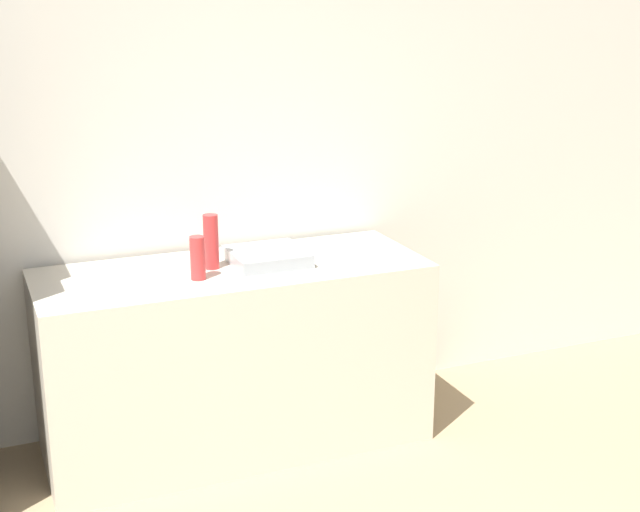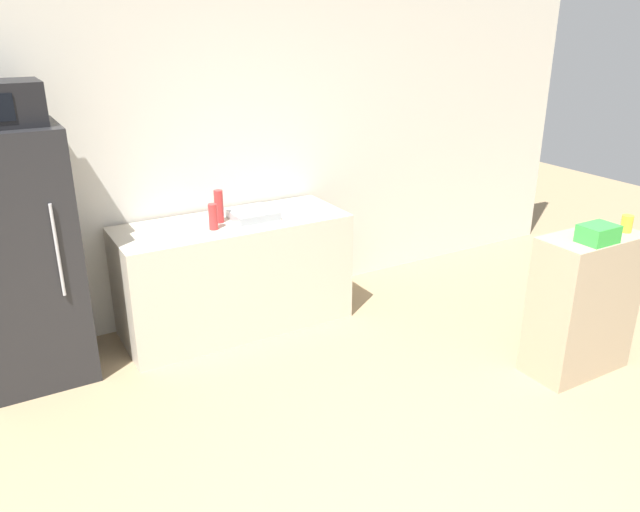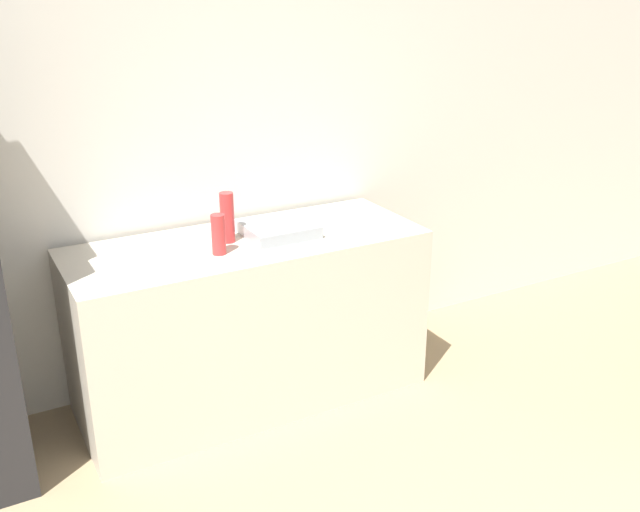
% 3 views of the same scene
% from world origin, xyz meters
% --- Properties ---
extents(wall_back, '(8.00, 0.06, 2.60)m').
position_xyz_m(wall_back, '(0.00, 3.24, 1.30)').
color(wall_back, silver).
rests_on(wall_back, ground_plane).
extents(counter, '(1.74, 0.67, 0.87)m').
position_xyz_m(counter, '(0.28, 2.84, 0.43)').
color(counter, beige).
rests_on(counter, ground_plane).
extents(sink_basin, '(0.33, 0.33, 0.06)m').
position_xyz_m(sink_basin, '(0.45, 2.84, 0.90)').
color(sink_basin, '#9EA3A8').
rests_on(sink_basin, counter).
extents(bottle_tall, '(0.07, 0.07, 0.25)m').
position_xyz_m(bottle_tall, '(0.20, 2.86, 0.99)').
color(bottle_tall, red).
rests_on(bottle_tall, counter).
extents(bottle_short, '(0.06, 0.06, 0.19)m').
position_xyz_m(bottle_short, '(0.10, 2.73, 0.96)').
color(bottle_short, red).
rests_on(bottle_short, counter).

